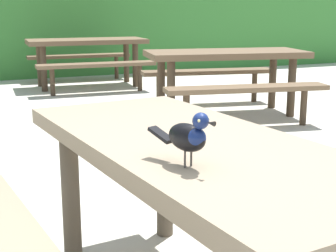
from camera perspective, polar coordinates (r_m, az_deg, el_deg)
The scene contains 4 objects.
picnic_table_foreground at distance 2.02m, azimuth 2.79°, elevation -6.55°, with size 1.86×1.89×0.74m.
bird_grackle at distance 1.60m, azimuth 2.35°, elevation -1.09°, with size 0.13×0.28×0.18m.
picnic_table_mid_left at distance 5.95m, azimuth 6.44°, elevation 6.55°, with size 1.99×1.97×0.74m.
picnic_table_mid_right at distance 8.14m, azimuth -9.01°, elevation 8.25°, with size 1.84×1.77×0.74m.
Camera 1 is at (-0.66, -1.55, 1.24)m, focal length 54.75 mm.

